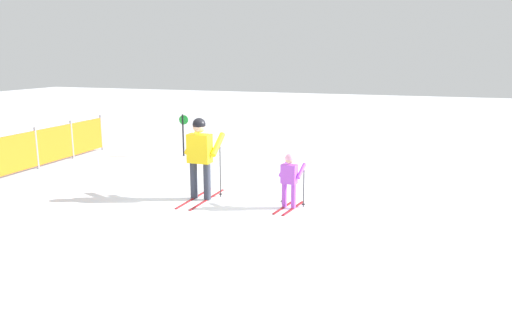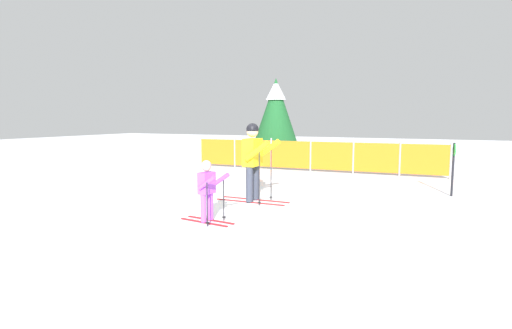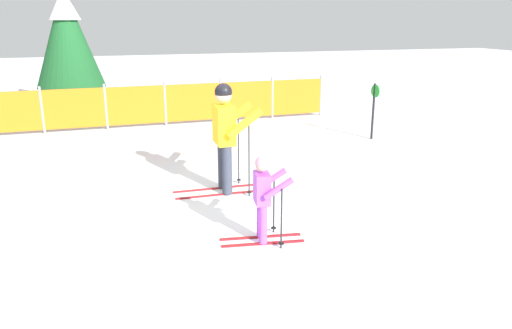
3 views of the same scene
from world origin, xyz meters
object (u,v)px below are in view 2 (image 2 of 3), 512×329
object	(u,v)px
trail_marker	(453,163)
skier_adult	(254,155)
conifer_far	(276,110)
skier_child	(208,186)
safety_fence	(311,155)

from	to	relation	value
trail_marker	skier_adult	bearing A→B (deg)	-148.03
trail_marker	conifer_far	bearing A→B (deg)	140.88
conifer_far	skier_child	bearing A→B (deg)	-74.90
skier_adult	safety_fence	size ratio (longest dim) A/B	0.20
safety_fence	trail_marker	bearing A→B (deg)	-33.16
skier_adult	trail_marker	distance (m)	4.67
safety_fence	conifer_far	xyz separation A→B (m)	(-2.31, 2.56, 1.59)
skier_child	conifer_far	bearing A→B (deg)	112.62
skier_child	conifer_far	world-z (taller)	conifer_far
safety_fence	trail_marker	size ratio (longest dim) A/B	6.93
skier_adult	skier_child	xyz separation A→B (m)	(0.00, -1.91, -0.39)
skier_adult	trail_marker	size ratio (longest dim) A/B	1.37
safety_fence	trail_marker	world-z (taller)	trail_marker
safety_fence	conifer_far	size ratio (longest dim) A/B	2.49
skier_adult	skier_child	world-z (taller)	skier_adult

